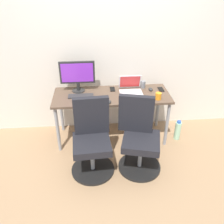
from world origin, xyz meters
name	(u,v)px	position (x,y,z in m)	size (l,w,h in m)	color
ground_plane	(112,136)	(0.00, 0.00, 0.00)	(5.28, 5.28, 0.00)	#9E7A56
back_wall	(109,45)	(0.00, 0.38, 1.30)	(4.40, 0.04, 2.60)	silver
desk	(112,99)	(0.00, 0.00, 0.64)	(1.60, 0.60, 0.71)	brown
office_chair_left	(92,140)	(-0.29, -0.63, 0.42)	(0.54, 0.54, 0.94)	black
office_chair_right	(139,138)	(0.28, -0.63, 0.42)	(0.54, 0.54, 0.94)	black
water_bottle_on_floor	(178,130)	(0.97, -0.13, 0.15)	(0.09, 0.09, 0.31)	#A5D8B2
desktop_monitor	(77,74)	(-0.46, 0.16, 0.96)	(0.48, 0.18, 0.43)	#262626
open_laptop	(131,88)	(0.27, 0.07, 0.77)	(0.31, 0.28, 0.22)	silver
keyboard_by_monitor	(81,96)	(-0.42, -0.02, 0.72)	(0.34, 0.12, 0.02)	#2D2D2D
keyboard_by_laptop	(135,101)	(0.28, -0.22, 0.72)	(0.34, 0.12, 0.02)	silver
mouse_by_monitor	(109,102)	(-0.06, -0.23, 0.73)	(0.06, 0.10, 0.03)	#2D2D2D
mouse_by_laptop	(151,89)	(0.56, 0.09, 0.73)	(0.06, 0.10, 0.03)	#2D2D2D
coffee_mug	(158,96)	(0.60, -0.19, 0.76)	(0.08, 0.08, 0.09)	orange
pen_cup	(143,84)	(0.47, 0.18, 0.77)	(0.07, 0.07, 0.10)	slate
phone_near_laptop	(161,89)	(0.72, 0.10, 0.72)	(0.07, 0.14, 0.01)	black
phone_near_monitor	(112,89)	(0.02, 0.16, 0.72)	(0.07, 0.14, 0.01)	black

